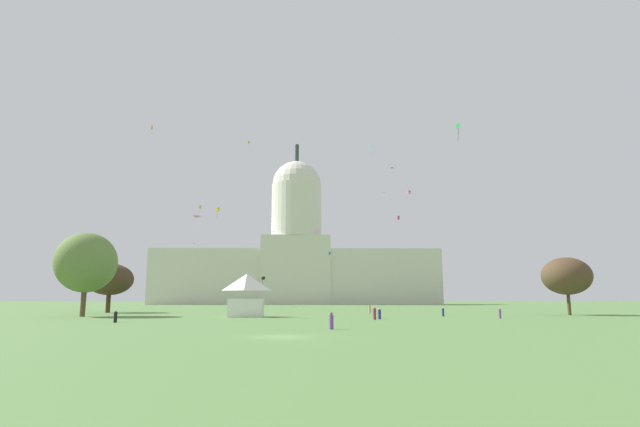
{
  "coord_description": "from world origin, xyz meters",
  "views": [
    {
      "loc": [
        2.27,
        -39.09,
        2.93
      ],
      "look_at": [
        4.18,
        66.93,
        20.7
      ],
      "focal_mm": 28.25,
      "sensor_mm": 36.0,
      "label": 1
    }
  ],
  "objects_px": {
    "person_purple_near_tent": "(500,314)",
    "person_maroon_lawn_far_left": "(375,314)",
    "capitol_building": "(296,257)",
    "person_navy_lawn_far_right": "(443,312)",
    "tree_west_mid": "(86,263)",
    "person_purple_front_center": "(374,313)",
    "kite_yellow_mid": "(218,209)",
    "kite_violet_low": "(192,244)",
    "person_purple_mid_center": "(331,321)",
    "kite_blue_mid": "(330,253)",
    "kite_turquoise_mid": "(273,232)",
    "kite_red_high": "(391,170)",
    "kite_lime_high": "(200,208)",
    "kite_pink_high": "(409,192)",
    "kite_orange_high": "(152,128)",
    "kite_green_mid": "(458,128)",
    "person_navy_deep_crowd": "(379,314)",
    "tree_west_near": "(110,279)",
    "kite_pink_low": "(197,221)",
    "person_tan_mid_right": "(370,309)",
    "kite_gold_high": "(249,143)",
    "kite_black_low": "(263,278)",
    "event_tent": "(246,295)",
    "tree_east_mid": "(567,276)",
    "person_black_near_tree_west": "(115,317)",
    "kite_white_high": "(384,193)",
    "kite_cyan_high": "(372,148)"
  },
  "relations": [
    {
      "from": "person_tan_mid_right",
      "to": "kite_black_low",
      "type": "distance_m",
      "value": 71.97
    },
    {
      "from": "person_purple_mid_center",
      "to": "kite_green_mid",
      "type": "height_order",
      "value": "kite_green_mid"
    },
    {
      "from": "person_maroon_lawn_far_left",
      "to": "kite_blue_mid",
      "type": "bearing_deg",
      "value": -93.44
    },
    {
      "from": "person_navy_deep_crowd",
      "to": "kite_gold_high",
      "type": "xyz_separation_m",
      "value": [
        -31.92,
        102.59,
        56.9
      ]
    },
    {
      "from": "tree_west_near",
      "to": "person_black_near_tree_west",
      "type": "bearing_deg",
      "value": -67.29
    },
    {
      "from": "capitol_building",
      "to": "kite_lime_high",
      "type": "distance_m",
      "value": 53.61
    },
    {
      "from": "kite_pink_high",
      "to": "kite_red_high",
      "type": "bearing_deg",
      "value": 56.92
    },
    {
      "from": "person_navy_deep_crowd",
      "to": "person_purple_mid_center",
      "type": "bearing_deg",
      "value": -161.05
    },
    {
      "from": "tree_west_near",
      "to": "person_purple_front_center",
      "type": "relative_size",
      "value": 7.81
    },
    {
      "from": "person_purple_mid_center",
      "to": "person_maroon_lawn_far_left",
      "type": "bearing_deg",
      "value": -86.18
    },
    {
      "from": "kite_black_low",
      "to": "kite_violet_low",
      "type": "xyz_separation_m",
      "value": [
        -14.33,
        -38.12,
        7.16
      ]
    },
    {
      "from": "tree_west_mid",
      "to": "person_purple_front_center",
      "type": "height_order",
      "value": "tree_west_mid"
    },
    {
      "from": "tree_east_mid",
      "to": "person_navy_lawn_far_right",
      "type": "xyz_separation_m",
      "value": [
        -23.11,
        -5.51,
        -5.94
      ]
    },
    {
      "from": "capitol_building",
      "to": "kite_cyan_high",
      "type": "distance_m",
      "value": 91.47
    },
    {
      "from": "kite_lime_high",
      "to": "person_navy_deep_crowd",
      "type": "bearing_deg",
      "value": 150.89
    },
    {
      "from": "person_navy_deep_crowd",
      "to": "kite_black_low",
      "type": "height_order",
      "value": "kite_black_low"
    },
    {
      "from": "kite_orange_high",
      "to": "person_purple_near_tent",
      "type": "bearing_deg",
      "value": 110.13
    },
    {
      "from": "tree_west_near",
      "to": "kite_lime_high",
      "type": "xyz_separation_m",
      "value": [
        -1.82,
        86.03,
        30.0
      ]
    },
    {
      "from": "tree_west_near",
      "to": "tree_west_mid",
      "type": "bearing_deg",
      "value": -78.29
    },
    {
      "from": "tree_west_mid",
      "to": "person_navy_lawn_far_right",
      "type": "distance_m",
      "value": 57.38
    },
    {
      "from": "person_maroon_lawn_far_left",
      "to": "kite_green_mid",
      "type": "bearing_deg",
      "value": -139.06
    },
    {
      "from": "person_purple_mid_center",
      "to": "kite_black_low",
      "type": "height_order",
      "value": "kite_black_low"
    },
    {
      "from": "capitol_building",
      "to": "kite_turquoise_mid",
      "type": "height_order",
      "value": "capitol_building"
    },
    {
      "from": "kite_turquoise_mid",
      "to": "kite_violet_low",
      "type": "distance_m",
      "value": 59.35
    },
    {
      "from": "kite_blue_mid",
      "to": "kite_violet_low",
      "type": "relative_size",
      "value": 0.96
    },
    {
      "from": "kite_yellow_mid",
      "to": "kite_lime_high",
      "type": "bearing_deg",
      "value": 42.6
    },
    {
      "from": "person_purple_near_tent",
      "to": "person_maroon_lawn_far_left",
      "type": "relative_size",
      "value": 0.89
    },
    {
      "from": "person_purple_near_tent",
      "to": "person_black_near_tree_west",
      "type": "xyz_separation_m",
      "value": [
        -50.35,
        -11.46,
        -0.0
      ]
    },
    {
      "from": "person_navy_lawn_far_right",
      "to": "person_purple_mid_center",
      "type": "bearing_deg",
      "value": 118.73
    },
    {
      "from": "kite_yellow_mid",
      "to": "kite_violet_low",
      "type": "distance_m",
      "value": 23.69
    },
    {
      "from": "person_purple_front_center",
      "to": "capitol_building",
      "type": "bearing_deg",
      "value": 38.73
    },
    {
      "from": "kite_white_high",
      "to": "kite_violet_low",
      "type": "height_order",
      "value": "kite_white_high"
    },
    {
      "from": "tree_west_near",
      "to": "person_tan_mid_right",
      "type": "height_order",
      "value": "tree_west_near"
    },
    {
      "from": "capitol_building",
      "to": "person_navy_lawn_far_right",
      "type": "height_order",
      "value": "capitol_building"
    },
    {
      "from": "person_navy_deep_crowd",
      "to": "kite_pink_low",
      "type": "bearing_deg",
      "value": 112.65
    },
    {
      "from": "person_purple_mid_center",
      "to": "kite_blue_mid",
      "type": "xyz_separation_m",
      "value": [
        4.95,
        137.95,
        18.42
      ]
    },
    {
      "from": "event_tent",
      "to": "tree_east_mid",
      "type": "bearing_deg",
      "value": 6.96
    },
    {
      "from": "kite_green_mid",
      "to": "kite_violet_low",
      "type": "xyz_separation_m",
      "value": [
        -56.29,
        39.81,
        -17.01
      ]
    },
    {
      "from": "kite_blue_mid",
      "to": "kite_green_mid",
      "type": "bearing_deg",
      "value": -74.0
    },
    {
      "from": "tree_west_near",
      "to": "kite_violet_low",
      "type": "bearing_deg",
      "value": 67.2
    },
    {
      "from": "kite_red_high",
      "to": "kite_lime_high",
      "type": "relative_size",
      "value": 0.49
    },
    {
      "from": "tree_west_mid",
      "to": "person_purple_front_center",
      "type": "bearing_deg",
      "value": -6.83
    },
    {
      "from": "kite_turquoise_mid",
      "to": "kite_blue_mid",
      "type": "xyz_separation_m",
      "value": [
        20.67,
        3.52,
        -7.38
      ]
    },
    {
      "from": "kite_orange_high",
      "to": "kite_green_mid",
      "type": "distance_m",
      "value": 74.51
    },
    {
      "from": "person_navy_lawn_far_right",
      "to": "kite_red_high",
      "type": "distance_m",
      "value": 103.93
    },
    {
      "from": "tree_west_mid",
      "to": "kite_pink_high",
      "type": "distance_m",
      "value": 117.37
    },
    {
      "from": "person_navy_deep_crowd",
      "to": "kite_green_mid",
      "type": "xyz_separation_m",
      "value": [
        16.98,
        15.89,
        32.58
      ]
    },
    {
      "from": "person_navy_deep_crowd",
      "to": "tree_east_mid",
      "type": "bearing_deg",
      "value": -27.89
    },
    {
      "from": "tree_west_near",
      "to": "person_purple_front_center",
      "type": "bearing_deg",
      "value": -27.94
    },
    {
      "from": "person_maroon_lawn_far_left",
      "to": "person_navy_deep_crowd",
      "type": "bearing_deg",
      "value": -117.49
    }
  ]
}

